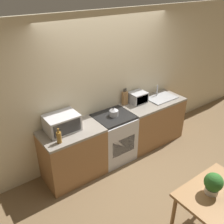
{
  "coord_description": "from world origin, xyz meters",
  "views": [
    {
      "loc": [
        -2.4,
        -2.37,
        3.03
      ],
      "look_at": [
        -0.24,
        0.57,
        1.05
      ],
      "focal_mm": 40.0,
      "sensor_mm": 36.0,
      "label": 1
    }
  ],
  "objects": [
    {
      "name": "dining_table",
      "position": [
        -0.07,
        -1.36,
        0.63
      ],
      "size": [
        0.96,
        0.67,
        0.72
      ],
      "color": "#9E7042",
      "rests_on": "ground_plane"
    },
    {
      "name": "wall_back",
      "position": [
        0.0,
        1.01,
        1.3
      ],
      "size": [
        10.0,
        0.06,
        2.6
      ],
      "color": "beige",
      "rests_on": "ground_plane"
    },
    {
      "name": "potted_plant",
      "position": [
        -0.13,
        -1.31,
        0.87
      ],
      "size": [
        0.23,
        0.23,
        0.28
      ],
      "color": "beige",
      "rests_on": "dining_table"
    },
    {
      "name": "counter_right_run",
      "position": [
        0.83,
        0.67,
        0.45
      ],
      "size": [
        1.27,
        0.62,
        0.9
      ],
      "color": "olive",
      "rests_on": "ground_plane"
    },
    {
      "name": "knife_block",
      "position": [
        0.3,
        0.9,
        1.03
      ],
      "size": [
        0.1,
        0.07,
        0.33
      ],
      "color": "#9E7042",
      "rests_on": "counter_right_run"
    },
    {
      "name": "stove_range",
      "position": [
        -0.14,
        0.67,
        0.45
      ],
      "size": [
        0.67,
        0.62,
        0.9
      ],
      "color": "silver",
      "rests_on": "ground_plane"
    },
    {
      "name": "ground_plane",
      "position": [
        0.0,
        0.0,
        0.0
      ],
      "size": [
        16.0,
        16.0,
        0.0
      ],
      "primitive_type": "plane",
      "color": "brown"
    },
    {
      "name": "toaster_oven",
      "position": [
        0.56,
        0.82,
        1.0
      ],
      "size": [
        0.32,
        0.27,
        0.2
      ],
      "color": "#ADAFB5",
      "rests_on": "counter_right_run"
    },
    {
      "name": "microwave",
      "position": [
        -1.06,
        0.77,
        1.03
      ],
      "size": [
        0.51,
        0.38,
        0.27
      ],
      "color": "silver",
      "rests_on": "counter_left_run"
    },
    {
      "name": "counter_left_run",
      "position": [
        -0.97,
        0.67,
        0.45
      ],
      "size": [
        0.99,
        0.62,
        0.9
      ],
      "color": "olive",
      "rests_on": "ground_plane"
    },
    {
      "name": "kettle",
      "position": [
        -0.13,
        0.66,
        0.98
      ],
      "size": [
        0.15,
        0.15,
        0.18
      ],
      "color": "#B7B7BC",
      "rests_on": "stove_range"
    },
    {
      "name": "bottle",
      "position": [
        -1.25,
        0.49,
        0.99
      ],
      "size": [
        0.07,
        0.07,
        0.24
      ],
      "color": "olive",
      "rests_on": "counter_left_run"
    },
    {
      "name": "sink_basin",
      "position": [
        1.05,
        0.67,
        0.91
      ],
      "size": [
        0.58,
        0.38,
        0.24
      ],
      "color": "#ADAFB5",
      "rests_on": "counter_right_run"
    }
  ]
}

